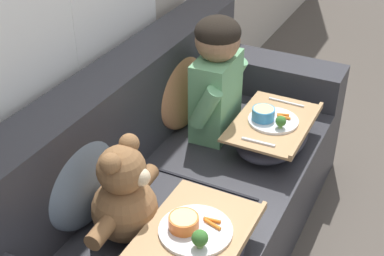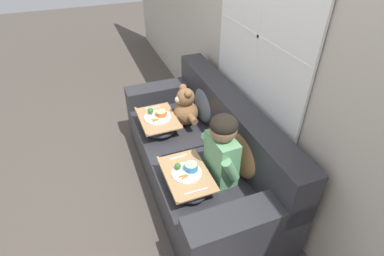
{
  "view_description": "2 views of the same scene",
  "coord_description": "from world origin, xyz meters",
  "px_view_note": "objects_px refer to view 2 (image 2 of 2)",
  "views": [
    {
      "loc": [
        -1.56,
        -0.81,
        1.8
      ],
      "look_at": [
        0.04,
        -0.01,
        0.67
      ],
      "focal_mm": 50.0,
      "sensor_mm": 36.0,
      "label": 1
    },
    {
      "loc": [
        1.86,
        -0.76,
        2.12
      ],
      "look_at": [
        -0.04,
        -0.03,
        0.62
      ],
      "focal_mm": 28.0,
      "sensor_mm": 36.0,
      "label": 2
    }
  ],
  "objects_px": {
    "throw_pillow_behind_teddy": "(205,101)",
    "lap_tray_child": "(187,179)",
    "couch": "(203,156)",
    "teddy_bear": "(185,109)",
    "lap_tray_teddy": "(158,123)",
    "throw_pillow_behind_child": "(245,150)",
    "child_figure": "(222,146)"
  },
  "relations": [
    {
      "from": "throw_pillow_behind_teddy",
      "to": "lap_tray_child",
      "type": "distance_m",
      "value": 0.91
    },
    {
      "from": "couch",
      "to": "lap_tray_child",
      "type": "bearing_deg",
      "value": -37.57
    },
    {
      "from": "teddy_bear",
      "to": "lap_tray_child",
      "type": "height_order",
      "value": "teddy_bear"
    },
    {
      "from": "throw_pillow_behind_teddy",
      "to": "lap_tray_teddy",
      "type": "height_order",
      "value": "throw_pillow_behind_teddy"
    },
    {
      "from": "teddy_bear",
      "to": "couch",
      "type": "bearing_deg",
      "value": 3.77
    },
    {
      "from": "throw_pillow_behind_child",
      "to": "throw_pillow_behind_teddy",
      "type": "xyz_separation_m",
      "value": [
        -0.77,
        -0.0,
        0.0
      ]
    },
    {
      "from": "lap_tray_teddy",
      "to": "child_figure",
      "type": "bearing_deg",
      "value": 19.63
    },
    {
      "from": "couch",
      "to": "child_figure",
      "type": "relative_size",
      "value": 3.51
    },
    {
      "from": "throw_pillow_behind_teddy",
      "to": "child_figure",
      "type": "relative_size",
      "value": 0.74
    },
    {
      "from": "teddy_bear",
      "to": "lap_tray_teddy",
      "type": "xyz_separation_m",
      "value": [
        -0.0,
        -0.27,
        -0.1
      ]
    },
    {
      "from": "throw_pillow_behind_teddy",
      "to": "lap_tray_child",
      "type": "bearing_deg",
      "value": -31.6
    },
    {
      "from": "child_figure",
      "to": "lap_tray_child",
      "type": "bearing_deg",
      "value": -90.17
    },
    {
      "from": "throw_pillow_behind_teddy",
      "to": "throw_pillow_behind_child",
      "type": "bearing_deg",
      "value": 0.0
    },
    {
      "from": "couch",
      "to": "child_figure",
      "type": "bearing_deg",
      "value": -3.12
    },
    {
      "from": "throw_pillow_behind_child",
      "to": "lap_tray_child",
      "type": "relative_size",
      "value": 0.93
    },
    {
      "from": "lap_tray_child",
      "to": "lap_tray_teddy",
      "type": "xyz_separation_m",
      "value": [
        -0.77,
        -0.0,
        0.0
      ]
    },
    {
      "from": "teddy_bear",
      "to": "lap_tray_teddy",
      "type": "relative_size",
      "value": 0.92
    },
    {
      "from": "lap_tray_child",
      "to": "teddy_bear",
      "type": "bearing_deg",
      "value": 160.64
    },
    {
      "from": "couch",
      "to": "teddy_bear",
      "type": "bearing_deg",
      "value": -176.23
    },
    {
      "from": "throw_pillow_behind_child",
      "to": "lap_tray_teddy",
      "type": "xyz_separation_m",
      "value": [
        -0.77,
        -0.47,
        -0.13
      ]
    },
    {
      "from": "couch",
      "to": "throw_pillow_behind_child",
      "type": "height_order",
      "value": "same"
    },
    {
      "from": "lap_tray_child",
      "to": "throw_pillow_behind_teddy",
      "type": "bearing_deg",
      "value": 148.4
    },
    {
      "from": "couch",
      "to": "lap_tray_child",
      "type": "height_order",
      "value": "couch"
    },
    {
      "from": "child_figure",
      "to": "lap_tray_child",
      "type": "height_order",
      "value": "child_figure"
    },
    {
      "from": "child_figure",
      "to": "teddy_bear",
      "type": "relative_size",
      "value": 1.33
    },
    {
      "from": "throw_pillow_behind_child",
      "to": "throw_pillow_behind_teddy",
      "type": "bearing_deg",
      "value": -180.0
    },
    {
      "from": "throw_pillow_behind_child",
      "to": "lap_tray_teddy",
      "type": "distance_m",
      "value": 0.92
    },
    {
      "from": "couch",
      "to": "teddy_bear",
      "type": "relative_size",
      "value": 4.69
    },
    {
      "from": "lap_tray_child",
      "to": "couch",
      "type": "bearing_deg",
      "value": 142.43
    },
    {
      "from": "teddy_bear",
      "to": "lap_tray_child",
      "type": "xyz_separation_m",
      "value": [
        0.77,
        -0.27,
        -0.1
      ]
    },
    {
      "from": "couch",
      "to": "teddy_bear",
      "type": "height_order",
      "value": "couch"
    },
    {
      "from": "teddy_bear",
      "to": "lap_tray_teddy",
      "type": "distance_m",
      "value": 0.29
    }
  ]
}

